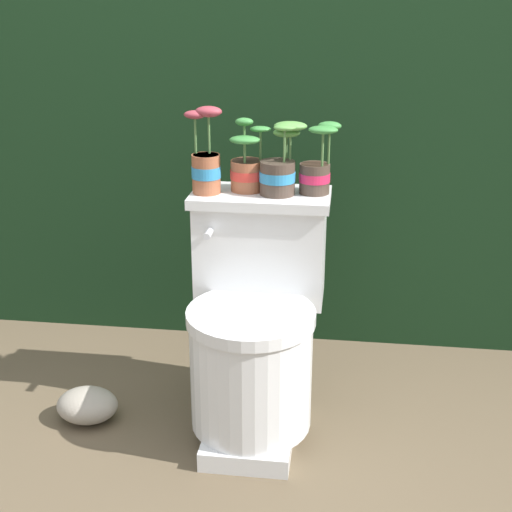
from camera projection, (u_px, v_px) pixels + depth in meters
The scene contains 8 objects.
ground_plane at pixel (243, 436), 2.18m from camera, with size 12.00×12.00×0.00m, color brown.
hedge_backdrop at pixel (278, 131), 2.82m from camera, with size 4.08×0.64×1.49m.
toilet at pixel (254, 329), 2.12m from camera, with size 0.41×0.52×0.71m.
potted_plant_left at pixel (206, 163), 2.09m from camera, with size 0.11×0.09×0.25m.
potted_plant_midleft at pixel (247, 168), 2.12m from camera, with size 0.12×0.11×0.22m.
potted_plant_middle at pixel (279, 168), 2.08m from camera, with size 0.14×0.12×0.21m.
potted_plant_midright at pixel (316, 169), 2.09m from camera, with size 0.12×0.10×0.21m.
garden_stone at pixel (87, 405), 2.24m from camera, with size 0.19×0.15×0.11m.
Camera 1 is at (0.28, -1.81, 1.29)m, focal length 50.00 mm.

